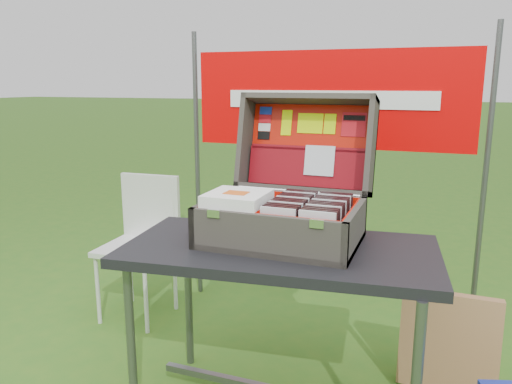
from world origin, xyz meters
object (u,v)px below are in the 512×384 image
at_px(table, 279,334).
at_px(chair, 136,250).
at_px(suitcase, 287,170).
at_px(cardboard_box, 449,342).

xyz_separation_m(table, chair, (-1.09, 0.60, 0.04)).
height_order(table, chair, chair).
distance_m(table, chair, 1.24).
height_order(table, suitcase, suitcase).
height_order(suitcase, cardboard_box, suitcase).
bearing_deg(cardboard_box, suitcase, -150.57).
relative_size(table, cardboard_box, 2.68).
bearing_deg(table, chair, 145.00).
relative_size(suitcase, cardboard_box, 1.34).
relative_size(suitcase, chair, 0.72).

